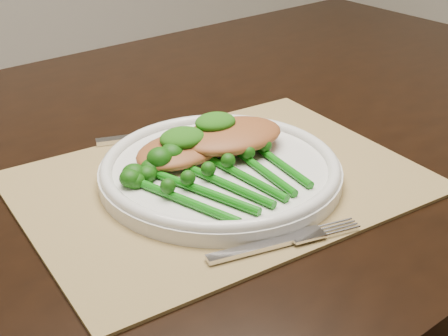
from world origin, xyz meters
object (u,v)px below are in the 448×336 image
dinner_plate (220,169)px  chicken_fillet_left (180,150)px  placemat (221,182)px  dining_table (200,331)px  broccolini_bundle (232,179)px

dinner_plate → chicken_fillet_left: size_ratio=2.42×
placemat → chicken_fillet_left: bearing=121.5°
dining_table → chicken_fillet_left: chicken_fillet_left is taller
chicken_fillet_left → broccolini_bundle: 0.09m
placemat → chicken_fillet_left: size_ratio=3.87×
dining_table → dinner_plate: (-0.04, -0.14, 0.39)m
placemat → dining_table: bearing=71.4°
dining_table → placemat: 0.40m
placemat → dinner_plate: 0.02m
dinner_plate → placemat: bearing=-109.7°
dinner_plate → broccolini_bundle: bearing=-101.0°
placemat → broccolini_bundle: broccolini_bundle is taller
chicken_fillet_left → broccolini_bundle: size_ratio=0.56×
placemat → chicken_fillet_left: (-0.03, 0.05, 0.03)m
dining_table → broccolini_bundle: (-0.05, -0.18, 0.40)m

